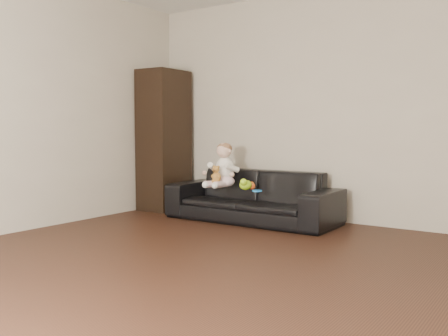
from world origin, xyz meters
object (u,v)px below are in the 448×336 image
Objects in this scene: baby at (223,168)px; toy_rattle at (252,186)px; cabinet at (164,140)px; toy_green at (246,185)px; toy_blue_disc at (257,191)px; teddy_bear at (216,174)px; sofa at (252,196)px.

baby is 0.43m from toy_rattle.
cabinet is 1.13m from baby.
toy_green is at bearing -114.27° from toy_rattle.
teddy_bear is at bearing -175.68° from toy_blue_disc.
toy_rattle is at bearing -60.25° from sofa.
toy_rattle is at bearing 140.28° from toy_blue_disc.
baby is at bearing 178.96° from toy_rattle.
cabinet is 1.55m from toy_rattle.
toy_rattle is (1.46, -0.21, -0.48)m from cabinet.
toy_rattle is (0.07, -0.11, 0.13)m from sofa.
sofa is at bearing 99.58° from toy_green.
toy_green is (0.03, -0.19, 0.14)m from sofa.
sofa reaches higher than toy_green.
sofa is 3.82× the size of baby.
sofa is 0.24m from toy_green.
sofa is at bearing 131.43° from toy_blue_disc.
teddy_bear is 2.55× the size of toy_rattle.
baby is 0.17m from teddy_bear.
teddy_bear is at bearing -83.60° from baby.
sofa is 25.82× the size of toy_rattle.
baby reaches higher than toy_green.
sofa is 0.46m from baby.
toy_blue_disc is (0.51, 0.04, -0.15)m from teddy_bear.
cabinet is 23.71× the size of toy_rattle.
teddy_bear is 0.42m from toy_rattle.
cabinet is 9.31× the size of teddy_bear.
toy_green is 1.47× the size of toy_blue_disc.
toy_rattle is at bearing 10.39° from teddy_bear.
sofa is 0.48m from teddy_bear.
sofa is 1.52m from cabinet.
teddy_bear is 0.37m from toy_green.
teddy_bear is at bearing -168.32° from toy_green.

